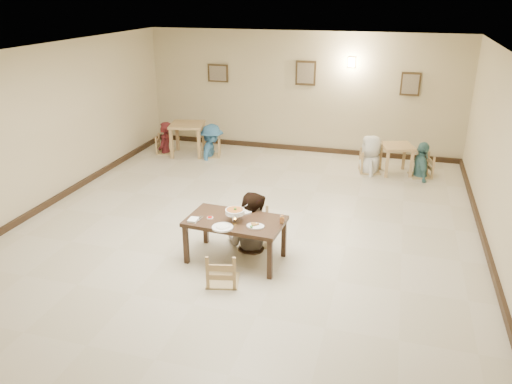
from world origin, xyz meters
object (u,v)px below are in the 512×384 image
(main_table, at_px, (235,224))
(bg_diner_d, at_px, (424,142))
(drink_glass, at_px, (282,220))
(bg_diner_c, at_px, (373,135))
(bg_table_right, at_px, (397,151))
(bg_diner_a, at_px, (164,122))
(bg_chair_rl, at_px, (371,152))
(bg_table_left, at_px, (187,129))
(chair_near, at_px, (222,252))
(chair_far, at_px, (255,213))
(bg_diner_b, at_px, (211,124))
(bg_chair_lr, at_px, (212,139))
(bg_chair_ll, at_px, (165,136))
(bg_chair_rr, at_px, (422,156))
(curry_warmer, at_px, (235,212))
(main_diner, at_px, (251,193))

(main_table, xyz_separation_m, bg_diner_d, (2.83, 4.71, 0.19))
(drink_glass, xyz_separation_m, bg_diner_c, (1.01, 4.61, 0.12))
(bg_table_right, distance_m, bg_diner_a, 5.73)
(bg_chair_rl, xyz_separation_m, bg_diner_c, (-0.00, -0.00, 0.39))
(bg_table_left, bearing_deg, chair_near, -62.28)
(main_table, distance_m, chair_far, 0.65)
(chair_far, height_order, bg_diner_b, bg_diner_b)
(chair_far, distance_m, bg_table_right, 4.65)
(bg_chair_lr, relative_size, bg_diner_b, 0.54)
(chair_near, distance_m, bg_diner_c, 5.61)
(bg_table_left, distance_m, bg_diner_d, 5.66)
(bg_chair_ll, xyz_separation_m, bg_diner_b, (1.25, 0.08, 0.37))
(drink_glass, xyz_separation_m, bg_chair_ll, (-4.16, 4.65, -0.30))
(bg_chair_rr, distance_m, bg_diner_b, 5.05)
(curry_warmer, height_order, bg_chair_ll, curry_warmer)
(main_table, relative_size, bg_diner_a, 0.94)
(chair_near, bearing_deg, bg_chair_ll, -70.65)
(bg_chair_ll, bearing_deg, bg_table_left, -101.10)
(bg_chair_ll, relative_size, bg_diner_d, 0.56)
(chair_near, height_order, bg_diner_a, bg_diner_a)
(curry_warmer, distance_m, drink_glass, 0.71)
(main_diner, height_order, bg_diner_b, main_diner)
(bg_diner_c, distance_m, bg_diner_d, 1.12)
(bg_table_left, height_order, bg_chair_rl, bg_chair_rl)
(bg_chair_ll, distance_m, bg_diner_a, 0.36)
(curry_warmer, relative_size, bg_diner_b, 0.20)
(curry_warmer, height_order, bg_diner_c, bg_diner_c)
(curry_warmer, relative_size, drink_glass, 2.42)
(chair_far, relative_size, bg_diner_c, 0.61)
(bg_table_right, relative_size, bg_chair_ll, 0.94)
(bg_table_right, height_order, bg_diner_a, bg_diner_a)
(bg_diner_b, height_order, bg_diner_c, bg_diner_c)
(bg_chair_lr, xyz_separation_m, bg_diner_a, (-1.25, -0.08, 0.37))
(curry_warmer, bearing_deg, bg_table_left, 120.60)
(curry_warmer, xyz_separation_m, bg_diner_c, (1.70, 4.72, 0.03))
(main_diner, relative_size, bg_diner_a, 1.15)
(chair_far, height_order, bg_diner_c, bg_diner_c)
(bg_table_right, distance_m, bg_diner_b, 4.49)
(bg_chair_lr, distance_m, bg_chair_rl, 3.92)
(main_diner, xyz_separation_m, bg_diner_d, (2.74, 4.19, -0.14))
(main_table, bearing_deg, bg_chair_ll, 129.87)
(main_table, bearing_deg, drink_glass, 9.04)
(bg_diner_a, distance_m, bg_diner_d, 6.28)
(main_table, bearing_deg, bg_diner_a, 129.87)
(bg_diner_b, relative_size, bg_diner_c, 0.94)
(bg_chair_lr, xyz_separation_m, bg_diner_d, (5.04, -0.08, 0.35))
(bg_chair_rr, xyz_separation_m, bg_diner_b, (-5.04, 0.08, 0.34))
(bg_diner_b, bearing_deg, drink_glass, -155.87)
(curry_warmer, relative_size, bg_diner_a, 0.20)
(drink_glass, xyz_separation_m, bg_diner_a, (-4.16, 4.65, 0.06))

